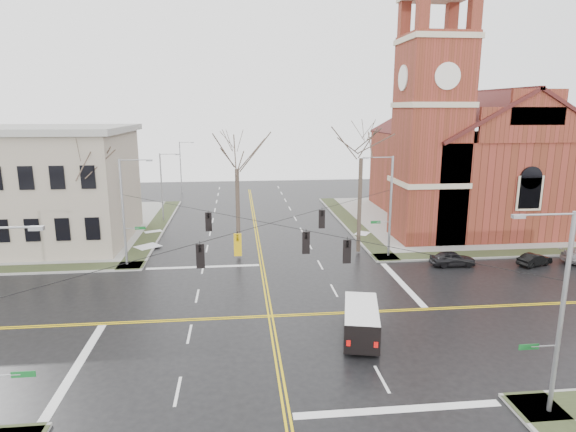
{
  "coord_description": "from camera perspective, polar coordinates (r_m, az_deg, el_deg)",
  "views": [
    {
      "loc": [
        -1.93,
        -28.97,
        13.18
      ],
      "look_at": [
        1.78,
        6.0,
        5.29
      ],
      "focal_mm": 30.0,
      "sensor_mm": 36.0,
      "label": 1
    }
  ],
  "objects": [
    {
      "name": "streetlight_north_a",
      "position": [
        58.29,
        -14.63,
        3.64
      ],
      "size": [
        2.3,
        0.2,
        8.0
      ],
      "color": "gray",
      "rests_on": "ground"
    },
    {
      "name": "road_markings",
      "position": [
        31.88,
        -2.09,
        -11.76
      ],
      "size": [
        100.0,
        100.0,
        0.01
      ],
      "color": "gold",
      "rests_on": "ground"
    },
    {
      "name": "signal_pole_ne",
      "position": [
        43.37,
        11.85,
        1.44
      ],
      "size": [
        2.75,
        0.22,
        9.0
      ],
      "color": "gray",
      "rests_on": "ground"
    },
    {
      "name": "ground",
      "position": [
        31.89,
        -2.09,
        -11.77
      ],
      "size": [
        120.0,
        120.0,
        0.0
      ],
      "primitive_type": "plane",
      "color": "black",
      "rests_on": "ground"
    },
    {
      "name": "parked_car_a",
      "position": [
        43.53,
        18.91,
        -4.8
      ],
      "size": [
        3.8,
        1.59,
        1.28
      ],
      "primitive_type": "imported",
      "rotation": [
        0.0,
        0.0,
        1.55
      ],
      "color": "black",
      "rests_on": "ground"
    },
    {
      "name": "civic_building_a",
      "position": [
        53.48,
        -28.06,
        2.9
      ],
      "size": [
        18.0,
        14.0,
        11.0
      ],
      "primitive_type": "cube",
      "color": "gray",
      "rests_on": "ground"
    },
    {
      "name": "sidewalks",
      "position": [
        31.85,
        -2.09,
        -11.65
      ],
      "size": [
        80.0,
        80.0,
        0.17
      ],
      "color": "gray",
      "rests_on": "ground"
    },
    {
      "name": "tree_ne",
      "position": [
        43.68,
        8.68,
        7.53
      ],
      "size": [
        4.0,
        4.0,
        13.0
      ],
      "color": "#352A21",
      "rests_on": "ground"
    },
    {
      "name": "signal_pole_nw",
      "position": [
        42.35,
        -18.75,
        0.76
      ],
      "size": [
        2.75,
        0.22,
        9.0
      ],
      "color": "gray",
      "rests_on": "ground"
    },
    {
      "name": "parked_car_b",
      "position": [
        46.39,
        27.19,
        -4.62
      ],
      "size": [
        3.41,
        2.16,
        1.06
      ],
      "primitive_type": "imported",
      "rotation": [
        0.0,
        0.0,
        1.92
      ],
      "color": "black",
      "rests_on": "ground"
    },
    {
      "name": "cargo_van",
      "position": [
        29.11,
        8.65,
        -11.96
      ],
      "size": [
        3.03,
        5.31,
        1.91
      ],
      "rotation": [
        0.0,
        0.0,
        -0.23
      ],
      "color": "white",
      "rests_on": "ground"
    },
    {
      "name": "church",
      "position": [
        60.21,
        20.46,
        7.34
      ],
      "size": [
        24.28,
        27.48,
        27.5
      ],
      "color": "maroon",
      "rests_on": "ground"
    },
    {
      "name": "streetlight_north_b",
      "position": [
        77.95,
        -12.51,
        5.93
      ],
      "size": [
        2.3,
        0.2,
        8.0
      ],
      "color": "gray",
      "rests_on": "ground"
    },
    {
      "name": "tree_nw_far",
      "position": [
        44.68,
        -22.83,
        4.77
      ],
      "size": [
        4.0,
        4.0,
        10.8
      ],
      "color": "#352A21",
      "rests_on": "ground"
    },
    {
      "name": "signal_pole_se",
      "position": [
        23.42,
        29.39,
        -9.63
      ],
      "size": [
        2.75,
        0.22,
        9.0
      ],
      "color": "gray",
      "rests_on": "ground"
    },
    {
      "name": "traffic_signals",
      "position": [
        29.4,
        -2.09,
        -2.6
      ],
      "size": [
        8.21,
        8.26,
        1.3
      ],
      "color": "black",
      "rests_on": "ground"
    },
    {
      "name": "tree_nw_near",
      "position": [
        42.11,
        -6.1,
        6.26
      ],
      "size": [
        4.0,
        4.0,
        11.82
      ],
      "color": "#352A21",
      "rests_on": "ground"
    },
    {
      "name": "span_wires",
      "position": [
        29.86,
        -2.19,
        -0.88
      ],
      "size": [
        23.02,
        23.02,
        0.03
      ],
      "color": "black",
      "rests_on": "ground"
    }
  ]
}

